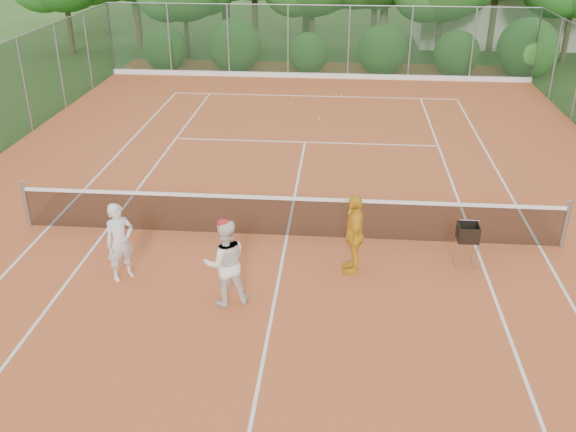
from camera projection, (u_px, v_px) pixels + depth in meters
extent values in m
plane|color=#2B4C1B|center=(287.00, 237.00, 14.29)|extent=(120.00, 120.00, 0.00)
cube|color=#B9572A|center=(287.00, 237.00, 14.29)|extent=(18.00, 36.00, 0.02)
cube|color=beige|center=(493.00, 14.00, 34.49)|extent=(8.00, 5.00, 3.00)
cylinder|color=gray|center=(26.00, 204.00, 14.51)|extent=(0.10, 0.10, 1.10)
cylinder|color=gray|center=(566.00, 224.00, 13.58)|extent=(0.10, 0.10, 1.10)
cube|color=black|center=(287.00, 218.00, 14.08)|extent=(11.87, 0.03, 0.86)
cube|color=white|center=(287.00, 198.00, 13.88)|extent=(11.87, 0.04, 0.07)
imported|color=silver|center=(120.00, 242.00, 12.35)|extent=(0.68, 0.67, 1.58)
imported|color=white|center=(225.00, 263.00, 11.53)|extent=(0.98, 0.87, 1.67)
ellipsoid|color=red|center=(223.00, 223.00, 11.19)|extent=(0.22, 0.22, 0.14)
imported|color=gold|center=(354.00, 234.00, 12.58)|extent=(0.44, 0.98, 1.66)
cylinder|color=gray|center=(458.00, 256.00, 12.86)|extent=(0.02, 0.02, 0.58)
cylinder|color=gray|center=(473.00, 249.00, 13.15)|extent=(0.02, 0.02, 0.58)
cube|color=black|center=(468.00, 232.00, 12.80)|extent=(0.40, 0.40, 0.34)
sphere|color=yellow|center=(341.00, 95.00, 24.98)|extent=(0.07, 0.07, 0.07)
sphere|color=#CED932|center=(291.00, 104.00, 23.88)|extent=(0.07, 0.07, 0.07)
sphere|color=#C2DF34|center=(320.00, 120.00, 22.07)|extent=(0.07, 0.07, 0.07)
cube|color=white|center=(314.00, 96.00, 24.95)|extent=(11.03, 0.06, 0.01)
cube|color=white|center=(49.00, 227.00, 14.71)|extent=(0.06, 23.77, 0.01)
cube|color=white|center=(539.00, 246.00, 13.85)|extent=(0.06, 23.77, 0.01)
cube|color=white|center=(108.00, 229.00, 14.60)|extent=(0.06, 23.77, 0.01)
cube|color=white|center=(475.00, 244.00, 13.96)|extent=(0.06, 23.77, 0.01)
cube|color=white|center=(305.00, 142.00, 20.03)|extent=(8.23, 0.06, 0.01)
cube|color=white|center=(287.00, 236.00, 14.28)|extent=(0.06, 12.80, 0.01)
cube|color=#19381E|center=(318.00, 42.00, 27.10)|extent=(18.00, 0.02, 3.00)
cylinder|color=gray|center=(111.00, 39.00, 27.81)|extent=(0.07, 0.07, 3.00)
cylinder|color=gray|center=(536.00, 46.00, 26.40)|extent=(0.07, 0.07, 3.00)
cylinder|color=gray|center=(111.00, 39.00, 27.81)|extent=(0.07, 0.07, 3.00)
cylinder|color=gray|center=(536.00, 46.00, 26.40)|extent=(0.07, 0.07, 3.00)
cylinder|color=brown|center=(68.00, 15.00, 31.52)|extent=(0.26, 0.26, 3.75)
cylinder|color=brown|center=(136.00, 5.00, 32.49)|extent=(0.30, 0.30, 4.40)
cylinder|color=brown|center=(186.00, 24.00, 30.72)|extent=(0.22, 0.22, 3.20)
cylinder|color=brown|center=(255.00, 4.00, 32.45)|extent=(0.31, 0.31, 4.50)
cylinder|color=brown|center=(312.00, 20.00, 31.08)|extent=(0.24, 0.24, 3.50)
cylinder|color=brown|center=(374.00, 13.00, 31.17)|extent=(0.28, 0.28, 4.10)
cylinder|color=brown|center=(439.00, 25.00, 30.01)|extent=(0.23, 0.23, 3.40)
cylinder|color=brown|center=(495.00, 4.00, 31.93)|extent=(0.32, 0.32, 4.65)
cylinder|color=brown|center=(569.00, 21.00, 29.81)|extent=(0.26, 0.26, 3.80)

